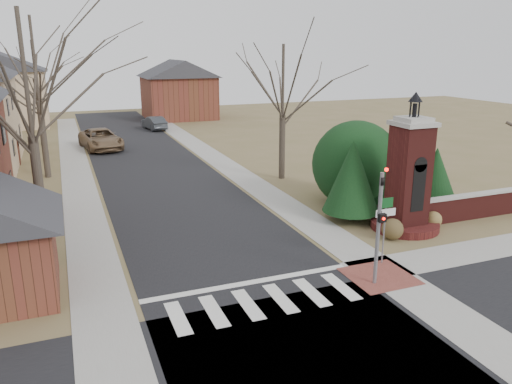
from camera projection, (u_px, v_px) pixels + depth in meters
name	position (u px, v px, depth m)	size (l,w,h in m)	color
ground	(274.00, 313.00, 16.31)	(120.00, 120.00, 0.00)	brown
main_street	(153.00, 168.00, 35.98)	(8.00, 70.00, 0.01)	black
cross_street	(317.00, 365.00, 13.62)	(120.00, 8.00, 0.01)	black
crosswalk_zone	(264.00, 301.00, 17.02)	(8.00, 2.20, 0.02)	silver
stop_bar	(249.00, 283.00, 18.36)	(8.00, 0.35, 0.02)	silver
sidewalk_right_main	(221.00, 162.00, 37.81)	(2.00, 60.00, 0.02)	gray
sidewalk_left	(77.00, 174.00, 34.15)	(2.00, 60.00, 0.02)	gray
curb_apron	(379.00, 276.00, 18.89)	(2.40, 2.40, 0.02)	brown
traffic_signal_pole	(380.00, 217.00, 17.61)	(0.28, 0.41, 4.50)	slate
sign_post	(385.00, 218.00, 19.51)	(0.90, 0.07, 2.75)	slate
brick_gate_monument	(408.00, 185.00, 23.34)	(3.20, 3.20, 6.47)	#521B18
brick_garden_wall	(478.00, 205.00, 25.34)	(7.50, 0.50, 1.30)	#521B18
house_distant_right	(178.00, 88.00, 61.03)	(8.80, 8.80, 7.30)	brown
evergreen_near	(352.00, 176.00, 24.46)	(2.80, 2.80, 4.10)	#473D33
evergreen_mid	(394.00, 160.00, 26.61)	(3.40, 3.40, 4.70)	#473D33
evergreen_far	(435.00, 173.00, 26.61)	(2.40, 2.40, 3.30)	#473D33
evergreen_mass	(356.00, 161.00, 27.30)	(4.80, 4.80, 4.80)	black
bare_tree_0	(24.00, 65.00, 19.76)	(8.05, 8.05, 11.15)	#473D33
bare_tree_1	(34.00, 53.00, 31.30)	(8.40, 8.40, 11.64)	#473D33
bare_tree_2	(34.00, 64.00, 43.02)	(7.35, 7.35, 10.19)	#473D33
bare_tree_3	(283.00, 75.00, 31.40)	(7.00, 7.00, 9.70)	#473D33
pickup_truck	(101.00, 139.00, 42.69)	(2.84, 6.16, 1.71)	brown
distant_car	(154.00, 123.00, 52.93)	(1.50, 4.31, 1.42)	#3A3D42
dry_shrub_left	(392.00, 229.00, 22.44)	(0.98, 0.98, 0.98)	brown
dry_shrub_right	(433.00, 220.00, 23.95)	(0.81, 0.81, 0.81)	olive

